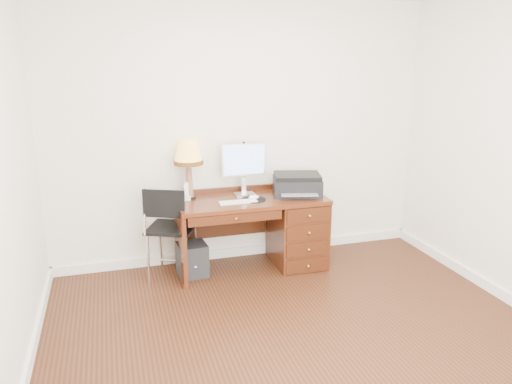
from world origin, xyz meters
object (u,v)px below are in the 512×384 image
object	(u,v)px
phone	(187,195)
leg_lamp	(188,156)
equipment_box	(192,259)
monitor	(244,163)
printer	(297,184)
desk	(281,227)
chair	(172,223)

from	to	relation	value
phone	leg_lamp	bearing A→B (deg)	52.50
phone	equipment_box	size ratio (longest dim) A/B	0.54
monitor	phone	xyz separation A→B (m)	(-0.60, -0.03, -0.28)
printer	equipment_box	xyz separation A→B (m)	(-1.12, -0.02, -0.69)
desk	printer	distance (m)	0.48
phone	chair	world-z (taller)	chair
chair	leg_lamp	bearing A→B (deg)	65.82
printer	equipment_box	size ratio (longest dim) A/B	1.71
monitor	phone	distance (m)	0.67
desk	leg_lamp	world-z (taller)	leg_lamp
printer	leg_lamp	distance (m)	1.15
desk	equipment_box	xyz separation A→B (m)	(-0.94, -0.01, -0.25)
leg_lamp	equipment_box	distance (m)	1.04
desk	phone	size ratio (longest dim) A/B	8.51
leg_lamp	phone	bearing A→B (deg)	-142.71
leg_lamp	equipment_box	world-z (taller)	leg_lamp
printer	equipment_box	world-z (taller)	printer
phone	equipment_box	distance (m)	0.65
equipment_box	phone	bearing A→B (deg)	89.44
phone	chair	xyz separation A→B (m)	(-0.17, -0.16, -0.23)
printer	chair	xyz separation A→B (m)	(-1.30, -0.04, -0.28)
desk	phone	bearing A→B (deg)	172.02
monitor	printer	xyz separation A→B (m)	(0.53, -0.16, -0.23)
leg_lamp	printer	bearing A→B (deg)	-7.81
desk	equipment_box	size ratio (longest dim) A/B	4.55
desk	monitor	world-z (taller)	monitor
leg_lamp	chair	distance (m)	0.68
printer	phone	distance (m)	1.14
printer	chair	distance (m)	1.33
equipment_box	chair	bearing A→B (deg)	-179.15
leg_lamp	phone	size ratio (longest dim) A/B	3.37
monitor	phone	world-z (taller)	monitor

